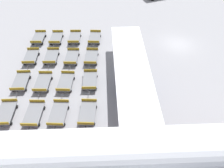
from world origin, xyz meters
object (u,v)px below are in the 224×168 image
Objects in this scene: baggage_dolly_row_far_col_b at (91,57)px; baggage_dolly_row_near_col_d at (6,113)px; baggage_dolly_row_mid_b_col_c at (66,82)px; baggage_dolly_row_near_col_c at (21,82)px; baggage_dolly_row_mid_a_col_c at (43,82)px; baggage_dolly_row_near_col_a at (39,38)px; baggage_dolly_row_mid_b_col_d at (59,114)px; baggage_dolly_row_near_col_b at (31,57)px; baggage_dolly_row_mid_b_col_b at (72,57)px; baggage_dolly_row_mid_a_col_b at (51,57)px; baggage_dolly_row_mid_b_col_a at (75,38)px; baggage_dolly_row_far_col_d at (88,113)px; airplane at (161,152)px; baggage_dolly_row_far_col_a at (95,38)px; baggage_dolly_row_far_col_c at (90,81)px; baggage_dolly_row_mid_a_col_d at (34,114)px; baggage_dolly_row_mid_a_col_a at (56,38)px.

baggage_dolly_row_near_col_d is at bearing -49.26° from baggage_dolly_row_far_col_b.
baggage_dolly_row_near_col_c is at bearing -100.08° from baggage_dolly_row_mid_b_col_c.
baggage_dolly_row_near_col_d is 5.18m from baggage_dolly_row_mid_a_col_c.
baggage_dolly_row_mid_b_col_c is (0.37, 2.58, 0.00)m from baggage_dolly_row_mid_a_col_c.
baggage_dolly_row_near_col_a is 1.00× the size of baggage_dolly_row_near_col_d.
baggage_dolly_row_mid_b_col_d is 1.00× the size of baggage_dolly_row_far_col_b.
baggage_dolly_row_near_col_a is 9.24m from baggage_dolly_row_far_col_b.
baggage_dolly_row_near_col_b is 5.32m from baggage_dolly_row_mid_b_col_b.
baggage_dolly_row_near_col_a is at bearing -167.64° from baggage_dolly_row_mid_b_col_d.
baggage_dolly_row_near_col_a and baggage_dolly_row_mid_a_col_b have the same top height.
baggage_dolly_row_mid_b_col_a is at bearing 156.84° from baggage_dolly_row_mid_a_col_c.
baggage_dolly_row_mid_b_col_a and baggage_dolly_row_far_col_d have the same top height.
airplane is at bearing 26.97° from baggage_dolly_row_near_col_a.
baggage_dolly_row_mid_b_col_b is at bearing 122.63° from baggage_dolly_row_near_col_c.
baggage_dolly_row_mid_a_col_c is at bearing -98.14° from baggage_dolly_row_mid_b_col_c.
baggage_dolly_row_near_col_c is 12.22m from baggage_dolly_row_far_col_a.
baggage_dolly_row_near_col_a is at bearing -147.00° from baggage_dolly_row_far_col_c.
baggage_dolly_row_near_col_b is 0.99× the size of baggage_dolly_row_mid_b_col_c.
baggage_dolly_row_mid_b_col_a is 9.62m from baggage_dolly_row_far_col_c.
baggage_dolly_row_near_col_d is 9.69m from baggage_dolly_row_mid_a_col_b.
baggage_dolly_row_near_col_c is at bearing -140.87° from baggage_dolly_row_mid_b_col_d.
baggage_dolly_row_near_col_b is 0.99× the size of baggage_dolly_row_far_col_b.
baggage_dolly_row_mid_a_col_c is at bearing -140.86° from airplane.
baggage_dolly_row_mid_a_col_d is 1.00× the size of baggage_dolly_row_far_col_b.
baggage_dolly_row_far_col_c is at bearing 141.54° from baggage_dolly_row_mid_b_col_d.
baggage_dolly_row_near_col_a and baggage_dolly_row_mid_a_col_a have the same top height.
baggage_dolly_row_mid_a_col_a and baggage_dolly_row_mid_b_col_c have the same top height.
baggage_dolly_row_far_col_d is (-6.71, -4.96, -3.01)m from airplane.
baggage_dolly_row_far_col_d is (10.39, 6.61, 0.00)m from baggage_dolly_row_near_col_b.
baggage_dolly_row_mid_b_col_b and baggage_dolly_row_far_col_b have the same top height.
baggage_dolly_row_near_col_d is 0.99× the size of baggage_dolly_row_mid_b_col_d.
airplane is 10.96m from baggage_dolly_row_mid_b_col_d.
baggage_dolly_row_near_col_d is 9.32m from baggage_dolly_row_far_col_c.
baggage_dolly_row_near_col_c and baggage_dolly_row_mid_a_col_c have the same top height.
baggage_dolly_row_near_col_a is 1.00× the size of baggage_dolly_row_mid_b_col_b.
baggage_dolly_row_far_col_a is 9.14m from baggage_dolly_row_far_col_c.
baggage_dolly_row_near_col_c is (4.66, -0.62, 0.00)m from baggage_dolly_row_near_col_b.
baggage_dolly_row_mid_a_col_c is at bearing -23.16° from baggage_dolly_row_mid_b_col_a.
baggage_dolly_row_mid_a_col_b is 1.00× the size of baggage_dolly_row_mid_b_col_a.
airplane is 17.68m from baggage_dolly_row_near_col_c.
baggage_dolly_row_near_col_c is 1.00× the size of baggage_dolly_row_mid_a_col_b.
baggage_dolly_row_mid_a_col_c is 5.19m from baggage_dolly_row_mid_b_col_d.
airplane is at bearing 21.36° from baggage_dolly_row_mid_b_col_b.
baggage_dolly_row_far_col_b is at bearing -10.67° from baggage_dolly_row_far_col_a.
baggage_dolly_row_mid_a_col_d and baggage_dolly_row_far_col_b have the same top height.
baggage_dolly_row_far_col_b is 9.21m from baggage_dolly_row_far_col_d.
baggage_dolly_row_near_col_d is (9.16, -1.44, 0.00)m from baggage_dolly_row_near_col_b.
baggage_dolly_row_mid_b_col_c and baggage_dolly_row_far_col_a have the same top height.
baggage_dolly_row_near_col_a is at bearing -128.89° from baggage_dolly_row_far_col_b.
baggage_dolly_row_near_col_a is at bearing -157.29° from baggage_dolly_row_mid_a_col_b.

